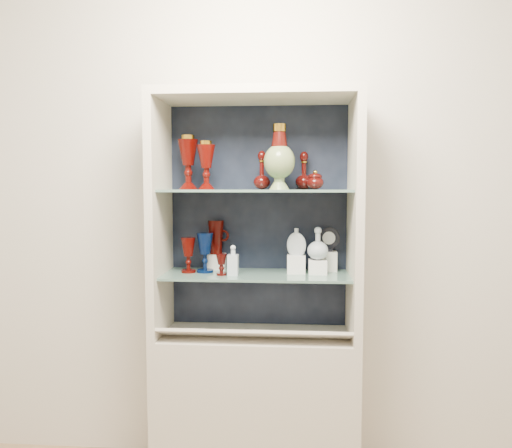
# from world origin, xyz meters

# --- Properties ---
(wall_back) EXTENTS (3.50, 0.02, 2.80)m
(wall_back) POSITION_xyz_m (0.00, 1.75, 1.40)
(wall_back) COLOR beige
(wall_back) RESTS_ON ground
(cabinet_base) EXTENTS (1.00, 0.40, 0.75)m
(cabinet_base) POSITION_xyz_m (0.00, 1.53, 0.38)
(cabinet_base) COLOR beige
(cabinet_base) RESTS_ON ground
(cabinet_back_panel) EXTENTS (0.98, 0.02, 1.15)m
(cabinet_back_panel) POSITION_xyz_m (0.00, 1.72, 1.32)
(cabinet_back_panel) COLOR black
(cabinet_back_panel) RESTS_ON cabinet_base
(cabinet_side_left) EXTENTS (0.04, 0.40, 1.15)m
(cabinet_side_left) POSITION_xyz_m (-0.48, 1.53, 1.32)
(cabinet_side_left) COLOR beige
(cabinet_side_left) RESTS_ON cabinet_base
(cabinet_side_right) EXTENTS (0.04, 0.40, 1.15)m
(cabinet_side_right) POSITION_xyz_m (0.48, 1.53, 1.32)
(cabinet_side_right) COLOR beige
(cabinet_side_right) RESTS_ON cabinet_base
(cabinet_top_cap) EXTENTS (1.00, 0.40, 0.04)m
(cabinet_top_cap) POSITION_xyz_m (0.00, 1.53, 1.92)
(cabinet_top_cap) COLOR beige
(cabinet_top_cap) RESTS_ON cabinet_side_left
(shelf_lower) EXTENTS (0.92, 0.34, 0.01)m
(shelf_lower) POSITION_xyz_m (0.00, 1.55, 1.04)
(shelf_lower) COLOR slate
(shelf_lower) RESTS_ON cabinet_side_left
(shelf_upper) EXTENTS (0.92, 0.34, 0.01)m
(shelf_upper) POSITION_xyz_m (0.00, 1.55, 1.46)
(shelf_upper) COLOR slate
(shelf_upper) RESTS_ON cabinet_side_left
(label_ledge) EXTENTS (0.92, 0.17, 0.09)m
(label_ledge) POSITION_xyz_m (0.00, 1.42, 0.78)
(label_ledge) COLOR beige
(label_ledge) RESTS_ON cabinet_base
(label_card_0) EXTENTS (0.10, 0.06, 0.03)m
(label_card_0) POSITION_xyz_m (0.31, 1.42, 0.80)
(label_card_0) COLOR white
(label_card_0) RESTS_ON label_ledge
(label_card_1) EXTENTS (0.10, 0.06, 0.03)m
(label_card_1) POSITION_xyz_m (0.03, 1.42, 0.80)
(label_card_1) COLOR white
(label_card_1) RESTS_ON label_ledge
(label_card_2) EXTENTS (0.10, 0.06, 0.03)m
(label_card_2) POSITION_xyz_m (-0.28, 1.42, 0.80)
(label_card_2) COLOR white
(label_card_2) RESTS_ON label_ledge
(pedestal_lamp_left) EXTENTS (0.11, 0.11, 0.23)m
(pedestal_lamp_left) POSITION_xyz_m (-0.24, 1.52, 1.59)
(pedestal_lamp_left) COLOR #4A0702
(pedestal_lamp_left) RESTS_ON shelf_upper
(pedestal_lamp_right) EXTENTS (0.13, 0.13, 0.27)m
(pedestal_lamp_right) POSITION_xyz_m (-0.35, 1.59, 1.61)
(pedestal_lamp_right) COLOR #4A0702
(pedestal_lamp_right) RESTS_ON shelf_upper
(enamel_urn) EXTENTS (0.17, 0.17, 0.31)m
(enamel_urn) POSITION_xyz_m (0.11, 1.49, 1.62)
(enamel_urn) COLOR #08450E
(enamel_urn) RESTS_ON shelf_upper
(ruby_decanter_a) EXTENTS (0.10, 0.10, 0.21)m
(ruby_decanter_a) POSITION_xyz_m (0.03, 1.57, 1.58)
(ruby_decanter_a) COLOR #3F0907
(ruby_decanter_a) RESTS_ON shelf_upper
(ruby_decanter_b) EXTENTS (0.11, 0.11, 0.20)m
(ruby_decanter_b) POSITION_xyz_m (0.23, 1.65, 1.57)
(ruby_decanter_b) COLOR #3F0907
(ruby_decanter_b) RESTS_ON shelf_upper
(lidded_bowl) EXTENTS (0.11, 0.11, 0.10)m
(lidded_bowl) POSITION_xyz_m (0.29, 1.58, 1.52)
(lidded_bowl) COLOR #3F0907
(lidded_bowl) RESTS_ON shelf_upper
(cobalt_goblet) EXTENTS (0.09, 0.09, 0.20)m
(cobalt_goblet) POSITION_xyz_m (-0.26, 1.57, 1.15)
(cobalt_goblet) COLOR #03123B
(cobalt_goblet) RESTS_ON shelf_lower
(ruby_goblet_tall) EXTENTS (0.10, 0.10, 0.18)m
(ruby_goblet_tall) POSITION_xyz_m (-0.34, 1.56, 1.14)
(ruby_goblet_tall) COLOR #4A0702
(ruby_goblet_tall) RESTS_ON shelf_lower
(ruby_goblet_small) EXTENTS (0.07, 0.07, 0.10)m
(ruby_goblet_small) POSITION_xyz_m (-0.17, 1.49, 1.10)
(ruby_goblet_small) COLOR #3F0907
(ruby_goblet_small) RESTS_ON shelf_lower
(riser_ruby_pitcher) EXTENTS (0.10, 0.10, 0.08)m
(riser_ruby_pitcher) POSITION_xyz_m (-0.22, 1.67, 1.09)
(riser_ruby_pitcher) COLOR silver
(riser_ruby_pitcher) RESTS_ON shelf_lower
(ruby_pitcher) EXTENTS (0.15, 0.11, 0.18)m
(ruby_pitcher) POSITION_xyz_m (-0.22, 1.67, 1.22)
(ruby_pitcher) COLOR #4A0702
(ruby_pitcher) RESTS_ON riser_ruby_pitcher
(clear_square_bottle) EXTENTS (0.05, 0.05, 0.15)m
(clear_square_bottle) POSITION_xyz_m (-0.11, 1.50, 1.12)
(clear_square_bottle) COLOR #AAB9C6
(clear_square_bottle) RESTS_ON shelf_lower
(riser_flat_flask) EXTENTS (0.09, 0.09, 0.09)m
(riser_flat_flask) POSITION_xyz_m (0.20, 1.58, 1.09)
(riser_flat_flask) COLOR silver
(riser_flat_flask) RESTS_ON shelf_lower
(flat_flask) EXTENTS (0.11, 0.07, 0.14)m
(flat_flask) POSITION_xyz_m (0.20, 1.58, 1.21)
(flat_flask) COLOR silver
(flat_flask) RESTS_ON riser_flat_flask
(riser_clear_round_decanter) EXTENTS (0.09, 0.09, 0.07)m
(riser_clear_round_decanter) POSITION_xyz_m (0.30, 1.57, 1.08)
(riser_clear_round_decanter) COLOR silver
(riser_clear_round_decanter) RESTS_ON shelf_lower
(clear_round_decanter) EXTENTS (0.11, 0.11, 0.16)m
(clear_round_decanter) POSITION_xyz_m (0.30, 1.57, 1.20)
(clear_round_decanter) COLOR #AAB9C6
(clear_round_decanter) RESTS_ON riser_clear_round_decanter
(riser_cameo_medallion) EXTENTS (0.08, 0.08, 0.10)m
(riser_cameo_medallion) POSITION_xyz_m (0.37, 1.66, 1.10)
(riser_cameo_medallion) COLOR silver
(riser_cameo_medallion) RESTS_ON shelf_lower
(cameo_medallion) EXTENTS (0.11, 0.06, 0.13)m
(cameo_medallion) POSITION_xyz_m (0.37, 1.66, 1.21)
(cameo_medallion) COLOR black
(cameo_medallion) RESTS_ON riser_cameo_medallion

